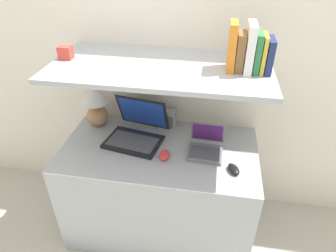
% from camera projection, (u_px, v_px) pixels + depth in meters
% --- Properties ---
extents(wall_back, '(6.00, 0.05, 2.40)m').
position_uv_depth(wall_back, '(169.00, 56.00, 2.00)').
color(wall_back, silver).
rests_on(wall_back, ground_plane).
extents(desk, '(1.25, 0.68, 0.73)m').
position_uv_depth(desk, '(160.00, 189.00, 2.13)').
color(desk, '#999EA3').
rests_on(desk, ground_plane).
extents(back_riser, '(1.25, 0.04, 1.24)m').
position_uv_depth(back_riser, '(168.00, 131.00, 2.28)').
color(back_riser, silver).
rests_on(back_riser, ground_plane).
extents(shelf, '(1.25, 0.61, 0.03)m').
position_uv_depth(shelf, '(160.00, 67.00, 1.69)').
color(shelf, '#999EA3').
rests_on(shelf, back_riser).
extents(table_lamp, '(0.19, 0.19, 0.33)m').
position_uv_depth(table_lamp, '(95.00, 101.00, 2.06)').
color(table_lamp, '#B27A4C').
rests_on(table_lamp, desk).
extents(laptop_large, '(0.41, 0.39, 0.27)m').
position_uv_depth(laptop_large, '(137.00, 131.00, 1.98)').
color(laptop_large, black).
rests_on(laptop_large, desk).
extents(laptop_small, '(0.22, 0.24, 0.17)m').
position_uv_depth(laptop_small, '(206.00, 147.00, 1.88)').
color(laptop_small, slate).
rests_on(laptop_small, desk).
extents(computer_mouse, '(0.07, 0.11, 0.03)m').
position_uv_depth(computer_mouse, '(164.00, 155.00, 1.84)').
color(computer_mouse, red).
rests_on(computer_mouse, desk).
extents(second_mouse, '(0.09, 0.11, 0.03)m').
position_uv_depth(second_mouse, '(234.00, 169.00, 1.73)').
color(second_mouse, black).
rests_on(second_mouse, desk).
extents(router_box, '(0.12, 0.08, 0.13)m').
position_uv_depth(router_box, '(167.00, 119.00, 2.09)').
color(router_box, gray).
rests_on(router_box, desk).
extents(book_navy, '(0.03, 0.14, 0.18)m').
position_uv_depth(book_navy, '(269.00, 56.00, 1.56)').
color(book_navy, navy).
rests_on(book_navy, shelf).
extents(book_yellow, '(0.02, 0.13, 0.20)m').
position_uv_depth(book_yellow, '(263.00, 54.00, 1.56)').
color(book_yellow, gold).
rests_on(book_yellow, shelf).
extents(book_green, '(0.03, 0.14, 0.21)m').
position_uv_depth(book_green, '(257.00, 52.00, 1.56)').
color(book_green, '#2D7042').
rests_on(book_green, shelf).
extents(book_white, '(0.04, 0.17, 0.25)m').
position_uv_depth(book_white, '(250.00, 48.00, 1.55)').
color(book_white, silver).
rests_on(book_white, shelf).
extents(book_brown, '(0.04, 0.13, 0.20)m').
position_uv_depth(book_brown, '(240.00, 52.00, 1.57)').
color(book_brown, brown).
rests_on(book_brown, shelf).
extents(book_orange, '(0.04, 0.14, 0.25)m').
position_uv_depth(book_orange, '(232.00, 47.00, 1.56)').
color(book_orange, orange).
rests_on(book_orange, shelf).
extents(shelf_gadget, '(0.08, 0.06, 0.08)m').
position_uv_depth(shelf_gadget, '(66.00, 53.00, 1.74)').
color(shelf_gadget, '#CC3D33').
rests_on(shelf_gadget, shelf).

